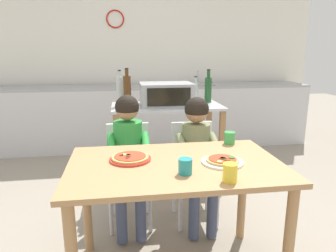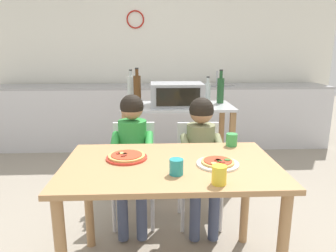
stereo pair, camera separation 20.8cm
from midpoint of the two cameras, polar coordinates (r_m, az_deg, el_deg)
The scene contains 19 objects.
ground_plane at distance 3.29m, azimuth -4.38°, elevation -11.53°, with size 12.54×12.54×0.00m, color gray.
back_wall_tiled at distance 4.91m, azimuth -6.42°, elevation 13.14°, with size 5.40×0.14×2.70m.
kitchen_counter at distance 4.60m, azimuth -5.90°, elevation 1.79°, with size 4.86×0.60×1.10m.
kitchen_island_cart at distance 3.14m, azimuth -2.09°, elevation -1.41°, with size 1.08×0.54×0.87m.
toaster_oven at distance 3.04m, azimuth -2.28°, elevation 5.80°, with size 0.50×0.36×0.22m.
bottle_dark_olive_oil at distance 3.05m, azimuth -10.71°, elevation 6.28°, with size 0.07×0.07×0.35m.
bottle_tall_green_wine at distance 2.92m, azimuth -9.50°, elevation 6.25°, with size 0.07×0.07×0.37m.
bottle_brown_beer at distance 3.26m, azimuth 3.21°, elevation 6.33°, with size 0.06×0.06×0.27m.
bottle_clear_vinegar at distance 3.24m, azimuth 5.54°, elevation 6.77°, with size 0.07×0.07×0.34m.
dining_table at distance 1.88m, azimuth -1.83°, elevation -10.10°, with size 1.25×0.78×0.76m.
dining_chair_left at distance 2.58m, azimuth -9.50°, elevation -7.40°, with size 0.36×0.36×0.81m.
dining_chair_right at distance 2.60m, azimuth 2.43°, elevation -7.07°, with size 0.36×0.36×0.81m.
child_in_green_shirt at distance 2.40m, azimuth -9.72°, elevation -4.15°, with size 0.32×0.42×1.06m.
child_in_olive_shirt at distance 2.42m, azimuth 3.01°, elevation -3.93°, with size 0.32×0.42×1.03m.
pizza_plate_red_rimmed at distance 1.91m, azimuth -10.08°, elevation -5.85°, with size 0.25×0.25×0.03m.
pizza_plate_white at distance 1.84m, azimuth 6.76°, elevation -6.44°, with size 0.24×0.24×0.03m.
drinking_cup_yellow at distance 1.59m, azimuth 7.60°, elevation -8.53°, with size 0.07×0.07×0.10m, color yellow.
drinking_cup_teal at distance 1.67m, azimuth -0.40°, elevation -7.46°, with size 0.08×0.08×0.09m, color teal.
drinking_cup_green at distance 2.21m, azimuth 8.57°, elevation -2.21°, with size 0.08×0.08×0.09m, color green.
Camera 1 is at (-0.30, -1.70, 1.41)m, focal length 33.31 mm.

